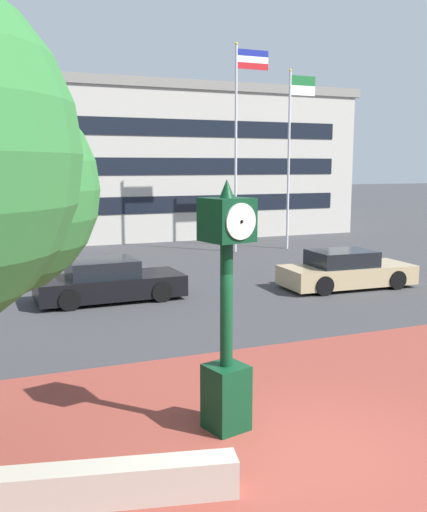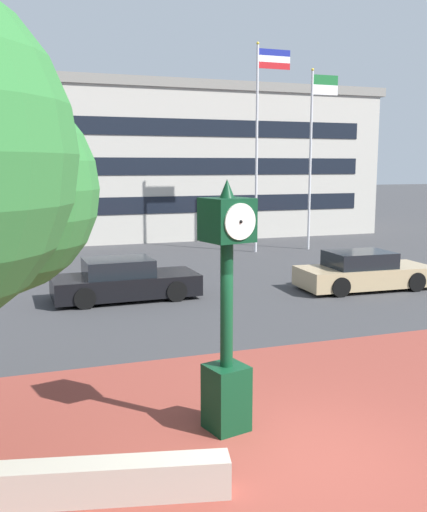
% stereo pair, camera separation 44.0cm
% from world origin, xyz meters
% --- Properties ---
extents(ground_plane, '(200.00, 200.00, 0.00)m').
position_xyz_m(ground_plane, '(0.00, 0.00, 0.00)').
color(ground_plane, '#38383A').
extents(plaza_brick_paving, '(44.00, 8.89, 0.01)m').
position_xyz_m(plaza_brick_paving, '(0.00, 0.44, 0.00)').
color(plaza_brick_paving, brown).
rests_on(plaza_brick_paving, ground).
extents(planter_wall, '(3.21, 1.10, 0.50)m').
position_xyz_m(planter_wall, '(-2.92, -0.01, 0.25)').
color(planter_wall, '#ADA393').
rests_on(planter_wall, ground).
extents(street_clock, '(0.79, 0.82, 3.92)m').
position_xyz_m(street_clock, '(-0.77, 1.33, 1.84)').
color(street_clock, '#0C381E').
rests_on(street_clock, ground).
extents(car_street_near, '(4.49, 2.01, 1.28)m').
position_xyz_m(car_street_near, '(-0.59, 10.84, 0.57)').
color(car_street_near, black).
rests_on(car_street_near, ground).
extents(car_street_mid, '(4.58, 2.08, 1.28)m').
position_xyz_m(car_street_mid, '(7.29, 9.65, 0.57)').
color(car_street_mid, tan).
rests_on(car_street_mid, ground).
extents(flagpole_primary, '(1.71, 0.14, 9.69)m').
position_xyz_m(flagpole_primary, '(7.40, 18.61, 5.66)').
color(flagpole_primary, silver).
rests_on(flagpole_primary, ground).
extents(flagpole_secondary, '(1.46, 0.14, 8.68)m').
position_xyz_m(flagpole_secondary, '(10.22, 18.61, 5.04)').
color(flagpole_secondary, silver).
rests_on(flagpole_secondary, ground).
extents(civic_building, '(31.37, 10.75, 8.64)m').
position_xyz_m(civic_building, '(1.85, 28.60, 4.33)').
color(civic_building, '#B2ADA3').
rests_on(civic_building, ground).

